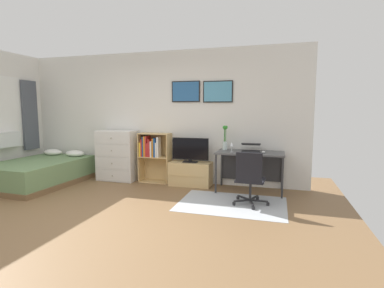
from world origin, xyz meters
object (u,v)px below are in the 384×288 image
(office_chair, at_px, (250,177))
(laptop, at_px, (251,148))
(bed, at_px, (40,172))
(tv_stand, at_px, (191,174))
(computer_mouse, at_px, (263,152))
(television, at_px, (190,150))
(wine_glass, at_px, (232,145))
(desk, at_px, (250,158))
(bookshelf, at_px, (153,153))
(bamboo_vase, at_px, (225,138))
(dresser, at_px, (117,155))

(office_chair, bearing_deg, laptop, 97.78)
(bed, xyz_separation_m, tv_stand, (2.97, 0.77, -0.01))
(computer_mouse, bearing_deg, television, 174.15)
(television, bearing_deg, wine_glass, -12.68)
(desk, height_order, wine_glass, wine_glass)
(bookshelf, height_order, desk, bookshelf)
(office_chair, xyz_separation_m, bamboo_vase, (-0.57, 1.00, 0.52))
(dresser, relative_size, laptop, 2.65)
(dresser, bearing_deg, bed, -150.72)
(bookshelf, xyz_separation_m, desk, (2.00, -0.08, -0.01))
(office_chair, bearing_deg, bed, -179.00)
(television, bearing_deg, laptop, 0.01)
(bookshelf, relative_size, television, 1.39)
(bookshelf, relative_size, tv_stand, 1.24)
(dresser, xyz_separation_m, laptop, (2.81, -0.01, 0.27))
(tv_stand, xyz_separation_m, bamboo_vase, (0.67, 0.06, 0.74))
(tv_stand, bearing_deg, dresser, -179.47)
(desk, bearing_deg, television, 179.30)
(dresser, distance_m, office_chair, 3.02)
(office_chair, height_order, wine_glass, wine_glass)
(tv_stand, relative_size, bamboo_vase, 1.78)
(bookshelf, relative_size, office_chair, 1.19)
(dresser, height_order, wine_glass, dresser)
(bed, xyz_separation_m, dresser, (1.34, 0.75, 0.29))
(dresser, relative_size, desk, 0.88)
(tv_stand, distance_m, laptop, 1.30)
(bed, distance_m, bamboo_vase, 3.81)
(dresser, distance_m, desk, 2.80)
(wine_glass, bearing_deg, computer_mouse, 4.58)
(television, relative_size, bamboo_vase, 1.58)
(desk, xyz_separation_m, bamboo_vase, (-0.50, 0.10, 0.36))
(laptop, bearing_deg, tv_stand, 174.38)
(bookshelf, height_order, tv_stand, bookshelf)
(television, xyz_separation_m, computer_mouse, (1.41, -0.14, 0.05))
(bed, distance_m, dresser, 1.56)
(tv_stand, xyz_separation_m, computer_mouse, (1.41, -0.17, 0.52))
(office_chair, bearing_deg, tv_stand, 146.39)
(desk, distance_m, bamboo_vase, 0.62)
(television, relative_size, desk, 0.61)
(dresser, bearing_deg, computer_mouse, -2.85)
(tv_stand, distance_m, television, 0.48)
(bookshelf, distance_m, tv_stand, 0.91)
(laptop, bearing_deg, office_chair, -90.09)
(television, distance_m, office_chair, 1.57)
(bookshelf, distance_m, bamboo_vase, 1.54)
(dresser, bearing_deg, laptop, -0.14)
(desk, relative_size, office_chair, 1.41)
(office_chair, distance_m, bamboo_vase, 1.26)
(tv_stand, relative_size, laptop, 2.06)
(bed, height_order, laptop, laptop)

